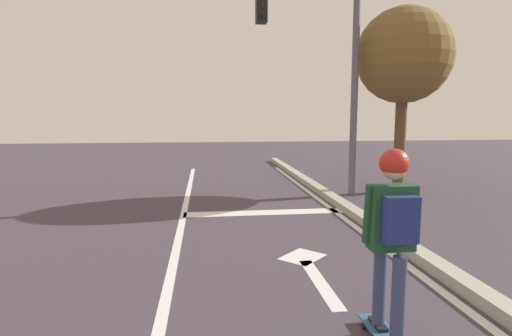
% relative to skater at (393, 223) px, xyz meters
% --- Properties ---
extents(lane_line_center, '(0.12, 20.00, 0.01)m').
position_rel_skater_xyz_m(lane_line_center, '(-1.90, 1.37, -1.05)').
color(lane_line_center, silver).
rests_on(lane_line_center, ground).
extents(lane_line_curbside, '(0.12, 20.00, 0.01)m').
position_rel_skater_xyz_m(lane_line_curbside, '(1.05, 1.37, -1.05)').
color(lane_line_curbside, silver).
rests_on(lane_line_curbside, ground).
extents(stop_bar, '(3.10, 0.40, 0.01)m').
position_rel_skater_xyz_m(stop_bar, '(-0.35, 4.69, -1.05)').
color(stop_bar, silver).
rests_on(stop_bar, ground).
extents(lane_arrow_stem, '(0.16, 1.40, 0.01)m').
position_rel_skater_xyz_m(lane_arrow_stem, '(-0.19, 1.32, -1.05)').
color(lane_arrow_stem, silver).
rests_on(lane_arrow_stem, ground).
extents(lane_arrow_head, '(0.71, 0.71, 0.01)m').
position_rel_skater_xyz_m(lane_arrow_head, '(-0.19, 2.17, -1.05)').
color(lane_arrow_head, silver).
rests_on(lane_arrow_head, ground).
extents(curb_strip, '(0.24, 24.00, 0.14)m').
position_rel_skater_xyz_m(curb_strip, '(1.30, 1.37, -0.98)').
color(curb_strip, '#9FA194').
rests_on(curb_strip, ground).
extents(skater, '(0.44, 0.59, 1.56)m').
position_rel_skater_xyz_m(skater, '(0.00, 0.00, 0.00)').
color(skater, '#354267').
rests_on(skater, skateboard).
extents(traffic_signal_mast, '(4.41, 0.34, 5.04)m').
position_rel_skater_xyz_m(traffic_signal_mast, '(0.99, 6.19, 2.32)').
color(traffic_signal_mast, '#5B5866').
rests_on(traffic_signal_mast, ground).
extents(roadside_tree, '(2.26, 2.26, 4.42)m').
position_rel_skater_xyz_m(roadside_tree, '(3.25, 6.44, 2.21)').
color(roadside_tree, brown).
rests_on(roadside_tree, ground).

